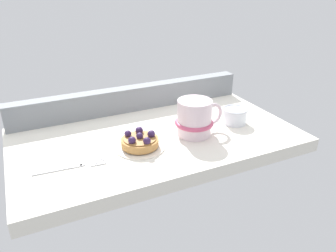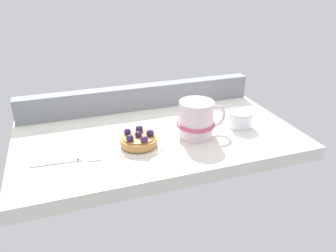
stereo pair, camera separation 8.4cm
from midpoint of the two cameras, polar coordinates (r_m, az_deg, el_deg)
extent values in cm
cube|color=silver|center=(90.96, -4.75, -2.41)|extent=(75.31, 42.54, 3.54)
cube|color=gray|center=(105.35, -8.61, 4.66)|extent=(73.81, 4.29, 7.47)
cylinder|color=silver|center=(83.56, -7.72, -3.60)|extent=(12.44, 12.44, 0.68)
cylinder|color=silver|center=(83.64, -7.71, -3.70)|extent=(6.84, 6.84, 0.34)
cylinder|color=#B77F42|center=(82.96, -7.77, -2.84)|extent=(9.31, 9.31, 1.83)
cylinder|color=olive|center=(82.47, -7.81, -2.19)|extent=(8.19, 8.19, 0.30)
sphere|color=#331E47|center=(82.17, -7.83, -1.79)|extent=(1.75, 1.75, 1.75)
sphere|color=#331E47|center=(82.53, -5.83, -1.44)|extent=(1.93, 1.93, 1.93)
sphere|color=#331E47|center=(84.70, -7.82, -0.83)|extent=(1.98, 1.98, 1.98)
sphere|color=#331E47|center=(83.50, -9.80, -1.38)|extent=(1.74, 1.74, 1.74)
sphere|color=#331E47|center=(80.27, -9.22, -2.53)|extent=(1.91, 1.91, 1.91)
sphere|color=#331E47|center=(79.57, -6.68, -2.66)|extent=(1.88, 1.88, 1.88)
cylinder|color=silver|center=(87.57, 1.81, 1.37)|extent=(9.13, 9.13, 9.77)
torus|color=#C64C70|center=(88.15, 1.80, 0.52)|extent=(10.35, 10.35, 1.17)
torus|color=silver|center=(90.02, 4.94, 1.98)|extent=(6.39, 0.92, 6.39)
cube|color=silver|center=(79.33, -21.44, -7.05)|extent=(10.94, 1.46, 0.60)
cube|color=silver|center=(79.23, -17.52, -6.43)|extent=(1.24, 0.64, 0.60)
cube|color=silver|center=(78.43, -14.90, -6.42)|extent=(3.51, 0.48, 0.60)
cube|color=silver|center=(79.05, -14.98, -6.15)|extent=(3.51, 0.48, 0.60)
cube|color=silver|center=(79.68, -15.05, -5.89)|extent=(3.51, 0.48, 0.60)
cube|color=silver|center=(80.32, -15.12, -5.64)|extent=(3.51, 0.48, 0.60)
cylinder|color=silver|center=(96.53, 8.95, 1.62)|extent=(6.77, 6.77, 4.22)
torus|color=silver|center=(95.71, 9.03, 2.78)|extent=(7.23, 7.23, 0.60)
camera|label=1|loc=(0.04, -92.86, -1.36)|focal=35.47mm
camera|label=2|loc=(0.04, 87.14, 1.36)|focal=35.47mm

